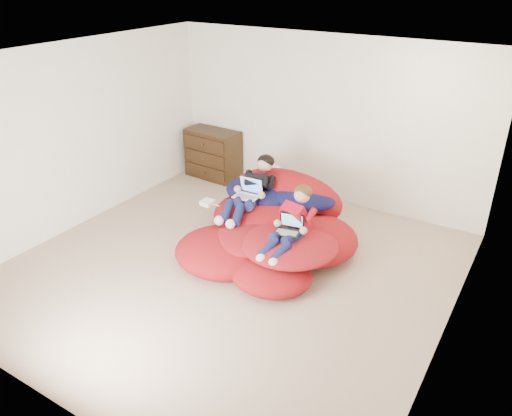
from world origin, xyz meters
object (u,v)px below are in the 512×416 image
at_px(older_boy, 253,187).
at_px(laptop_white, 248,192).
at_px(dresser, 213,154).
at_px(younger_boy, 292,220).
at_px(laptop_black, 289,227).
at_px(beanbag_pile, 274,226).

bearing_deg(older_boy, laptop_white, -90.00).
distance_m(dresser, younger_boy, 3.05).
bearing_deg(laptop_white, laptop_black, -28.06).
bearing_deg(dresser, laptop_white, -40.58).
distance_m(older_boy, younger_boy, 1.02).
xyz_separation_m(younger_boy, laptop_white, (-0.87, 0.40, 0.01)).
distance_m(laptop_white, laptop_black, 0.99).
xyz_separation_m(beanbag_pile, older_boy, (-0.43, 0.17, 0.40)).
bearing_deg(older_boy, dresser, 141.94).
relative_size(dresser, younger_boy, 0.94).
relative_size(older_boy, laptop_white, 3.58).
relative_size(older_boy, younger_boy, 1.18).
bearing_deg(younger_boy, older_boy, 149.55).
height_order(dresser, younger_boy, younger_boy).
xyz_separation_m(beanbag_pile, laptop_white, (-0.43, 0.06, 0.37)).
bearing_deg(laptop_black, older_boy, 146.27).
bearing_deg(dresser, laptop_black, -36.59).
bearing_deg(beanbag_pile, younger_boy, -37.36).
bearing_deg(younger_boy, laptop_black, -90.00).
xyz_separation_m(dresser, beanbag_pile, (2.03, -1.43, -0.16)).
bearing_deg(older_boy, younger_boy, -30.45).
distance_m(dresser, laptop_black, 3.09).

